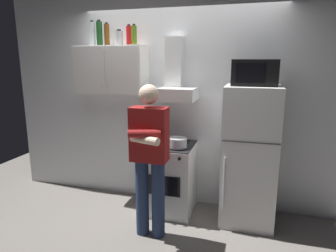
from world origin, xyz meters
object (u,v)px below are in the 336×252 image
at_px(refrigerator, 250,156).
at_px(cooking_pot, 178,142).
at_px(bottle_wine_green, 99,33).
at_px(bottle_soda_red, 129,36).
at_px(microwave, 255,73).
at_px(bottle_beer_brown, 107,35).
at_px(stove_oven, 170,177).
at_px(bottle_canister_steel, 119,38).
at_px(bottle_olive_oil, 134,35).
at_px(person_standing, 149,156).
at_px(range_hood, 172,83).
at_px(upper_cabinet, 112,70).
at_px(bottle_vodka_clear, 92,34).

bearing_deg(refrigerator, cooking_pot, -171.68).
bearing_deg(bottle_wine_green, bottle_soda_red, 8.18).
distance_m(microwave, bottle_beer_brown, 1.86).
distance_m(stove_oven, bottle_canister_steel, 1.84).
distance_m(microwave, bottle_olive_oil, 1.49).
bearing_deg(person_standing, range_hood, 86.09).
bearing_deg(bottle_wine_green, stove_oven, -6.89).
bearing_deg(bottle_wine_green, bottle_beer_brown, 17.81).
height_order(upper_cabinet, range_hood, range_hood).
bearing_deg(bottle_wine_green, person_standing, -38.89).
height_order(refrigerator, person_standing, person_standing).
height_order(person_standing, bottle_soda_red, bottle_soda_red).
bearing_deg(microwave, bottle_soda_red, 174.40).
bearing_deg(bottle_wine_green, microwave, -2.87).
bearing_deg(bottle_olive_oil, bottle_vodka_clear, -179.37).
bearing_deg(refrigerator, bottle_olive_oil, 175.52).
relative_size(upper_cabinet, person_standing, 0.55).
height_order(cooking_pot, bottle_vodka_clear, bottle_vodka_clear).
xyz_separation_m(bottle_beer_brown, bottle_olive_oil, (0.38, -0.03, -0.02)).
distance_m(bottle_beer_brown, bottle_olive_oil, 0.38).
relative_size(upper_cabinet, range_hood, 1.20).
bearing_deg(range_hood, microwave, -6.46).
xyz_separation_m(bottle_beer_brown, bottle_soda_red, (0.29, 0.03, -0.01)).
distance_m(stove_oven, bottle_wine_green, 2.00).
bearing_deg(bottle_soda_red, bottle_canister_steel, -153.54).
xyz_separation_m(microwave, bottle_olive_oil, (-1.43, 0.09, 0.43)).
height_order(bottle_beer_brown, bottle_wine_green, bottle_wine_green).
height_order(bottle_beer_brown, bottle_olive_oil, bottle_beer_brown).
bearing_deg(bottle_vodka_clear, cooking_pot, -10.94).
xyz_separation_m(upper_cabinet, bottle_beer_brown, (-0.05, 0.02, 0.43)).
xyz_separation_m(microwave, bottle_vodka_clear, (-1.99, 0.09, 0.46)).
bearing_deg(bottle_soda_red, range_hood, -4.15).
height_order(microwave, bottle_wine_green, bottle_wine_green).
xyz_separation_m(upper_cabinet, person_standing, (0.75, -0.73, -0.85)).
relative_size(stove_oven, microwave, 1.82).
xyz_separation_m(bottle_beer_brown, bottle_wine_green, (-0.09, -0.03, 0.02)).
relative_size(upper_cabinet, microwave, 1.88).
height_order(upper_cabinet, bottle_beer_brown, bottle_beer_brown).
bearing_deg(person_standing, bottle_canister_steel, 131.04).
relative_size(stove_oven, bottle_soda_red, 3.49).
height_order(stove_oven, cooking_pot, cooking_pot).
bearing_deg(range_hood, refrigerator, -7.55).
bearing_deg(person_standing, bottle_vodka_clear, 144.17).
bearing_deg(bottle_wine_green, range_hood, 0.77).
height_order(stove_oven, bottle_wine_green, bottle_wine_green).
height_order(refrigerator, bottle_olive_oil, bottle_olive_oil).
xyz_separation_m(range_hood, refrigerator, (0.95, -0.13, -0.80)).
distance_m(stove_oven, refrigerator, 1.02).
bearing_deg(bottle_soda_red, bottle_beer_brown, -174.87).
bearing_deg(bottle_olive_oil, upper_cabinet, 177.72).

